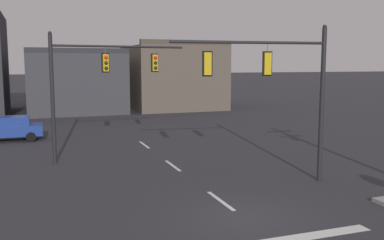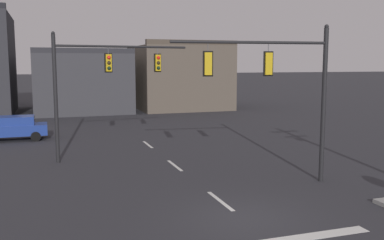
# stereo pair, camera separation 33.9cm
# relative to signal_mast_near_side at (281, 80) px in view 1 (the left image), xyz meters

# --- Properties ---
(ground_plane) EXTENTS (400.00, 400.00, 0.00)m
(ground_plane) POSITION_rel_signal_mast_near_side_xyz_m (-3.32, -3.45, -4.41)
(ground_plane) COLOR #2B2B30
(lane_centreline) EXTENTS (0.16, 26.40, 0.01)m
(lane_centreline) POSITION_rel_signal_mast_near_side_xyz_m (-3.32, -1.45, -4.41)
(lane_centreline) COLOR silver
(lane_centreline) RESTS_ON ground
(signal_mast_near_side) EXTENTS (6.67, 1.05, 6.72)m
(signal_mast_near_side) POSITION_rel_signal_mast_near_side_xyz_m (0.00, 0.00, 0.00)
(signal_mast_near_side) COLOR black
(signal_mast_near_side) RESTS_ON ground
(signal_mast_far_side) EXTENTS (7.25, 0.86, 6.69)m
(signal_mast_far_side) POSITION_rel_signal_mast_near_side_xyz_m (-6.75, 7.34, 0.04)
(signal_mast_far_side) COLOR black
(signal_mast_far_side) RESTS_ON ground
(car_lot_nearside) EXTENTS (4.47, 1.93, 1.61)m
(car_lot_nearside) POSITION_rel_signal_mast_near_side_xyz_m (-11.45, 14.93, -3.56)
(car_lot_nearside) COLOR navy
(car_lot_nearside) RESTS_ON ground
(building_row) EXTENTS (32.29, 11.77, 10.40)m
(building_row) POSITION_rel_signal_mast_near_side_xyz_m (-7.72, 32.39, -0.38)
(building_row) COLOR #2D2D33
(building_row) RESTS_ON ground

